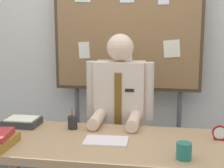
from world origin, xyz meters
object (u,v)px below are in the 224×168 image
(open_notebook, at_px, (106,141))
(coffee_mug, at_px, (184,151))
(desk, at_px, (108,154))
(person, at_px, (120,126))
(desk_clock, at_px, (220,133))
(pen_holder, at_px, (73,122))
(paper_tray, at_px, (22,122))
(bulletin_board, at_px, (127,26))

(open_notebook, bearing_deg, coffee_mug, -22.58)
(open_notebook, bearing_deg, desk, 68.61)
(desk, bearing_deg, coffee_mug, -24.91)
(person, xyz_separation_m, desk_clock, (0.73, -0.42, 0.12))
(desk_clock, height_order, coffee_mug, desk_clock)
(pen_holder, distance_m, paper_tray, 0.40)
(bulletin_board, height_order, coffee_mug, bulletin_board)
(person, distance_m, bulletin_board, 0.95)
(bulletin_board, bearing_deg, coffee_mug, -69.06)
(desk, distance_m, bulletin_board, 1.33)
(person, distance_m, open_notebook, 0.59)
(paper_tray, bearing_deg, desk_clock, -3.41)
(coffee_mug, bearing_deg, paper_tray, 159.24)
(bulletin_board, bearing_deg, desk_clock, -50.64)
(bulletin_board, xyz_separation_m, pen_holder, (-0.30, -0.82, -0.70))
(desk, height_order, bulletin_board, bulletin_board)
(open_notebook, xyz_separation_m, coffee_mug, (0.49, -0.20, 0.04))
(bulletin_board, bearing_deg, person, -89.99)
(person, bearing_deg, paper_tray, -154.31)
(paper_tray, bearing_deg, open_notebook, -19.46)
(desk, height_order, desk_clock, desk_clock)
(person, relative_size, coffee_mug, 14.93)
(paper_tray, bearing_deg, person, 25.69)
(desk_clock, relative_size, pen_holder, 0.61)
(desk, bearing_deg, pen_holder, 145.28)
(pen_holder, relative_size, paper_tray, 0.62)
(open_notebook, relative_size, pen_holder, 1.77)
(person, bearing_deg, desk, -90.00)
(open_notebook, height_order, desk_clock, desk_clock)
(coffee_mug, distance_m, pen_holder, 0.89)
(desk, height_order, person, person)
(person, relative_size, desk_clock, 14.64)
(pen_holder, xyz_separation_m, paper_tray, (-0.40, 0.02, -0.02))
(person, bearing_deg, pen_holder, -129.93)
(coffee_mug, bearing_deg, open_notebook, 157.42)
(coffee_mug, height_order, paper_tray, coffee_mug)
(coffee_mug, height_order, pen_holder, pen_holder)
(desk, relative_size, pen_holder, 11.03)
(open_notebook, height_order, pen_holder, pen_holder)
(desk, height_order, coffee_mug, coffee_mug)
(desk_clock, height_order, pen_holder, pen_holder)
(pen_holder, bearing_deg, open_notebook, -37.97)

